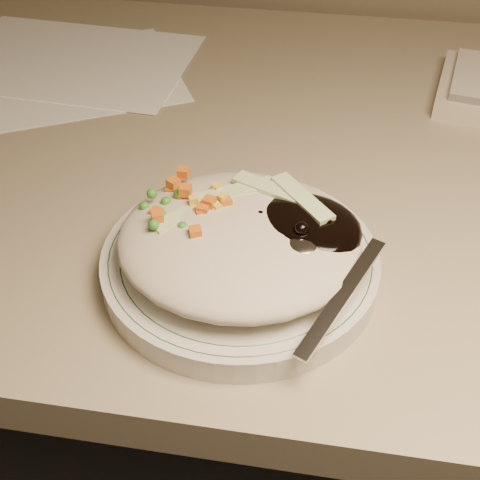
# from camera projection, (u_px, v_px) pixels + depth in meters

# --- Properties ---
(desk) EXTENTS (1.40, 0.70, 0.74)m
(desk) POSITION_uv_depth(u_px,v_px,m) (315.00, 284.00, 0.83)
(desk) COLOR gray
(desk) RESTS_ON ground
(plate) EXTENTS (0.22, 0.22, 0.02)m
(plate) POSITION_uv_depth(u_px,v_px,m) (240.00, 264.00, 0.54)
(plate) COLOR silver
(plate) RESTS_ON desk
(plate_rim) EXTENTS (0.21, 0.21, 0.00)m
(plate_rim) POSITION_uv_depth(u_px,v_px,m) (240.00, 255.00, 0.54)
(plate_rim) COLOR #144723
(plate_rim) RESTS_ON plate
(meal) EXTENTS (0.21, 0.19, 0.05)m
(meal) POSITION_uv_depth(u_px,v_px,m) (245.00, 236.00, 0.52)
(meal) COLOR #BBB298
(meal) RESTS_ON plate
(papers) EXTENTS (0.36, 0.33, 0.00)m
(papers) POSITION_uv_depth(u_px,v_px,m) (61.00, 70.00, 0.83)
(papers) COLOR white
(papers) RESTS_ON desk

